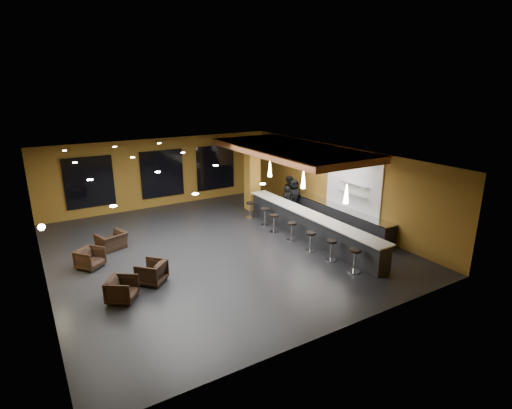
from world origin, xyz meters
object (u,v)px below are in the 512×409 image
armchair_b (152,272)px  bar_stool_6 (250,208)px  bar_stool_4 (274,221)px  pendant_0 (346,194)px  column (252,175)px  pendant_1 (303,180)px  pendant_2 (270,169)px  armchair_a (122,290)px  bar_stool_5 (265,215)px  prep_counter (337,216)px  bar_stool_1 (331,248)px  staff_a (288,202)px  bar_stool_2 (311,239)px  bar_stool_0 (355,257)px  armchair_d (112,241)px  staff_b (290,194)px  armchair_c (90,258)px  staff_c (294,197)px  bar_stool_3 (292,229)px  bar_counter (309,226)px

armchair_b → bar_stool_6: 7.13m
bar_stool_4 → pendant_0: bearing=-74.8°
column → bar_stool_4: column is taller
pendant_1 → pendant_2: bearing=90.0°
armchair_a → bar_stool_6: 8.37m
pendant_0 → bar_stool_5: size_ratio=0.88×
pendant_0 → pendant_2: 5.00m
prep_counter → bar_stool_1: 3.79m
staff_a → bar_stool_2: bearing=-124.6°
prep_counter → pendant_2: pendant_2 is taller
pendant_2 → staff_a: (0.78, -0.38, -1.59)m
prep_counter → bar_stool_0: prep_counter is taller
armchair_d → bar_stool_0: bar_stool_0 is taller
staff_b → armchair_b: 8.78m
armchair_c → pendant_0: bearing=-62.8°
bar_stool_0 → prep_counter: bearing=54.8°
staff_b → bar_stool_4: 2.84m
staff_b → armchair_b: size_ratio=2.29×
armchair_a → bar_stool_0: (7.16, -2.15, 0.17)m
bar_stool_0 → bar_stool_4: bar_stool_0 is taller
staff_c → armchair_b: size_ratio=2.11×
bar_stool_3 → bar_counter: bearing=-10.1°
bar_counter → bar_stool_6: size_ratio=10.42×
bar_counter → bar_stool_5: (-0.76, 2.20, 0.01)m
pendant_0 → armchair_a: bearing=173.6°
bar_stool_0 → staff_c: bearing=72.1°
column → staff_a: 2.35m
prep_counter → armchair_a: prep_counter is taller
bar_stool_6 → bar_stool_1: bearing=-89.0°
prep_counter → staff_c: bearing=105.6°
bar_stool_6 → armchair_b: bearing=-146.5°
staff_a → armchair_c: 9.07m
armchair_a → armchair_d: (0.59, 4.12, -0.04)m
armchair_a → bar_stool_0: size_ratio=0.95×
pendant_1 → armchair_b: (-6.74, -0.99, -1.98)m
bar_stool_2 → bar_stool_4: bearing=91.7°
column → pendant_2: bearing=-90.0°
prep_counter → column: 4.75m
pendant_0 → bar_stool_2: size_ratio=0.92×
bar_counter → bar_stool_5: size_ratio=10.06×
prep_counter → bar_stool_0: 4.61m
bar_counter → armchair_d: 7.83m
pendant_1 → armchair_b: 7.10m
prep_counter → bar_stool_4: bearing=165.0°
bar_counter → armchair_b: (-6.74, -0.49, -0.13)m
armchair_d → bar_stool_3: size_ratio=1.31×
staff_b → pendant_2: bearing=179.6°
bar_stool_0 → armchair_b: bearing=155.5°
armchair_c → staff_b: bearing=-30.3°
column → bar_stool_1: bearing=-95.9°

